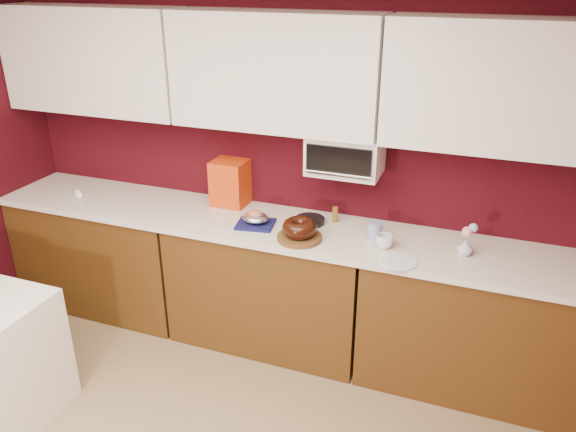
% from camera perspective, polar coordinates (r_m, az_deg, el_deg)
% --- Properties ---
extents(wall_back, '(4.00, 0.02, 2.50)m').
position_cam_1_polar(wall_back, '(3.81, -0.23, 5.90)').
color(wall_back, '#39070E').
rests_on(wall_back, floor).
extents(base_cabinet_left, '(1.31, 0.58, 0.86)m').
position_cam_1_polar(base_cabinet_left, '(4.51, -17.77, -3.64)').
color(base_cabinet_left, '#4C2F0F').
rests_on(base_cabinet_left, floor).
extents(base_cabinet_center, '(1.31, 0.58, 0.86)m').
position_cam_1_polar(base_cabinet_center, '(3.89, -1.83, -7.03)').
color(base_cabinet_center, '#4C2F0F').
rests_on(base_cabinet_center, floor).
extents(base_cabinet_right, '(1.31, 0.58, 0.86)m').
position_cam_1_polar(base_cabinet_right, '(3.67, 18.17, -10.46)').
color(base_cabinet_right, '#4C2F0F').
rests_on(base_cabinet_right, floor).
extents(countertop, '(4.00, 0.62, 0.04)m').
position_cam_1_polar(countertop, '(3.68, -1.92, -1.02)').
color(countertop, silver).
rests_on(countertop, base_cabinet_center).
extents(upper_cabinet_left, '(1.31, 0.33, 0.70)m').
position_cam_1_polar(upper_cabinet_left, '(4.19, -19.06, 14.75)').
color(upper_cabinet_left, white).
rests_on(upper_cabinet_left, wall_back).
extents(upper_cabinet_center, '(1.31, 0.33, 0.70)m').
position_cam_1_polar(upper_cabinet_center, '(3.51, -1.22, 14.43)').
color(upper_cabinet_center, white).
rests_on(upper_cabinet_center, wall_back).
extents(upper_cabinet_right, '(1.31, 0.33, 0.70)m').
position_cam_1_polar(upper_cabinet_right, '(3.27, 21.58, 12.09)').
color(upper_cabinet_right, white).
rests_on(upper_cabinet_right, wall_back).
extents(toaster_oven, '(0.45, 0.30, 0.25)m').
position_cam_1_polar(toaster_oven, '(3.51, 5.86, 6.31)').
color(toaster_oven, white).
rests_on(toaster_oven, upper_cabinet_center).
extents(toaster_oven_door, '(0.40, 0.02, 0.18)m').
position_cam_1_polar(toaster_oven_door, '(3.36, 5.15, 5.53)').
color(toaster_oven_door, black).
rests_on(toaster_oven_door, toaster_oven).
extents(toaster_oven_handle, '(0.42, 0.02, 0.02)m').
position_cam_1_polar(toaster_oven_handle, '(3.37, 5.03, 4.25)').
color(toaster_oven_handle, silver).
rests_on(toaster_oven_handle, toaster_oven).
extents(cake_base, '(0.33, 0.33, 0.03)m').
position_cam_1_polar(cake_base, '(3.45, 1.16, -2.20)').
color(cake_base, brown).
rests_on(cake_base, countertop).
extents(bundt_cake, '(0.25, 0.25, 0.09)m').
position_cam_1_polar(bundt_cake, '(3.42, 1.17, -1.19)').
color(bundt_cake, black).
rests_on(bundt_cake, cake_base).
extents(navy_towel, '(0.27, 0.24, 0.02)m').
position_cam_1_polar(navy_towel, '(3.64, -3.32, -0.83)').
color(navy_towel, '#14164B').
rests_on(navy_towel, countertop).
extents(foil_ham_nest, '(0.21, 0.20, 0.06)m').
position_cam_1_polar(foil_ham_nest, '(3.62, -3.34, -0.17)').
color(foil_ham_nest, white).
rests_on(foil_ham_nest, navy_towel).
extents(roasted_ham, '(0.11, 0.10, 0.06)m').
position_cam_1_polar(roasted_ham, '(3.61, -3.35, 0.19)').
color(roasted_ham, '#BB7055').
rests_on(roasted_ham, foil_ham_nest).
extents(pandoro_box, '(0.24, 0.22, 0.32)m').
position_cam_1_polar(pandoro_box, '(3.93, -5.87, 3.40)').
color(pandoro_box, '#B31C0B').
rests_on(pandoro_box, countertop).
extents(dark_pan, '(0.25, 0.25, 0.03)m').
position_cam_1_polar(dark_pan, '(3.67, 2.22, -0.46)').
color(dark_pan, black).
rests_on(dark_pan, countertop).
extents(coffee_mug, '(0.13, 0.13, 0.10)m').
position_cam_1_polar(coffee_mug, '(3.38, 9.79, -2.42)').
color(coffee_mug, silver).
rests_on(coffee_mug, countertop).
extents(blue_jar, '(0.10, 0.10, 0.11)m').
position_cam_1_polar(blue_jar, '(3.49, 8.81, -1.44)').
color(blue_jar, navy).
rests_on(blue_jar, countertop).
extents(flower_vase, '(0.07, 0.07, 0.11)m').
position_cam_1_polar(flower_vase, '(3.41, 17.55, -2.98)').
color(flower_vase, silver).
rests_on(flower_vase, countertop).
extents(flower_pink, '(0.06, 0.06, 0.06)m').
position_cam_1_polar(flower_pink, '(3.37, 17.74, -1.54)').
color(flower_pink, pink).
rests_on(flower_pink, flower_vase).
extents(flower_blue, '(0.05, 0.05, 0.05)m').
position_cam_1_polar(flower_blue, '(3.38, 18.32, -1.14)').
color(flower_blue, '#90B9E7').
rests_on(flower_blue, flower_vase).
extents(china_plate, '(0.24, 0.24, 0.01)m').
position_cam_1_polar(china_plate, '(3.25, 11.22, -4.59)').
color(china_plate, white).
rests_on(china_plate, countertop).
extents(amber_bottle, '(0.04, 0.04, 0.10)m').
position_cam_1_polar(amber_bottle, '(3.68, 4.80, 0.15)').
color(amber_bottle, '#8A5A19').
rests_on(amber_bottle, countertop).
extents(egg_left, '(0.06, 0.06, 0.04)m').
position_cam_1_polar(egg_left, '(4.38, -20.54, 2.24)').
color(egg_left, white).
rests_on(egg_left, countertop).
extents(egg_right, '(0.07, 0.06, 0.04)m').
position_cam_1_polar(egg_right, '(4.33, -20.46, 1.99)').
color(egg_right, white).
rests_on(egg_right, countertop).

